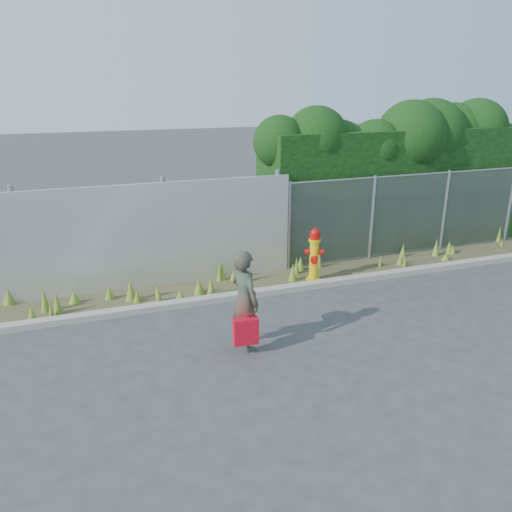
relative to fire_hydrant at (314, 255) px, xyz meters
name	(u,v)px	position (x,y,z in m)	size (l,w,h in m)	color
ground	(300,334)	(-1.28, -2.14, -0.59)	(80.00, 80.00, 0.00)	#3B3A3D
curb	(263,292)	(-1.28, -0.34, -0.53)	(16.00, 0.22, 0.12)	gray
weed_strip	(205,283)	(-2.33, 0.35, -0.46)	(16.00, 1.34, 0.55)	#444027
corrugated_fence	(89,242)	(-4.53, 0.87, 0.52)	(8.50, 0.21, 2.30)	silver
chainlink_fence	(409,214)	(2.97, 0.86, 0.44)	(6.50, 0.07, 2.05)	gray
hedge	(401,163)	(3.31, 1.87, 1.52)	(7.64, 2.26, 3.72)	black
fire_hydrant	(314,255)	(0.00, 0.00, 0.00)	(0.41, 0.36, 1.21)	#DFB80B
woman	(245,300)	(-2.29, -2.22, 0.24)	(0.60, 0.40, 1.65)	#0E5D42
red_tote_bag	(246,331)	(-2.36, -2.47, -0.17)	(0.39, 0.15, 0.52)	#BA0A11
black_shoulder_bag	(244,279)	(-2.22, -1.99, 0.51)	(0.25, 0.10, 0.19)	black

